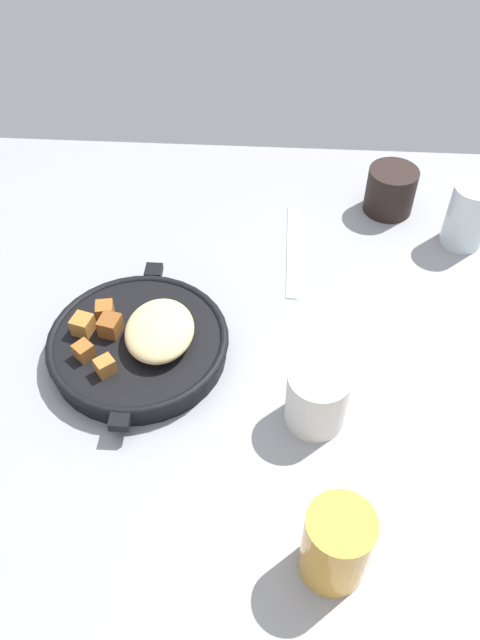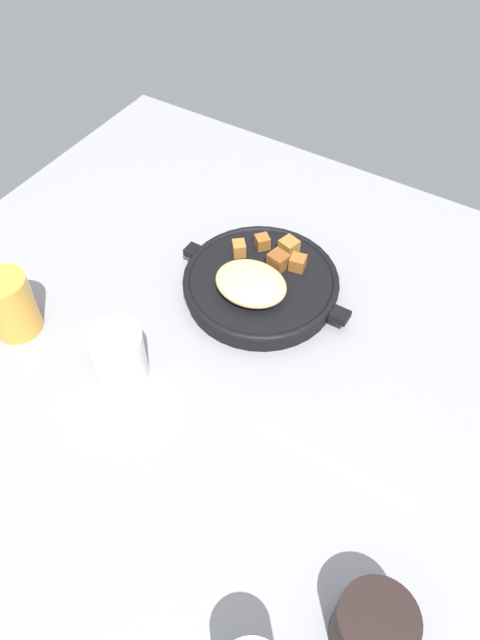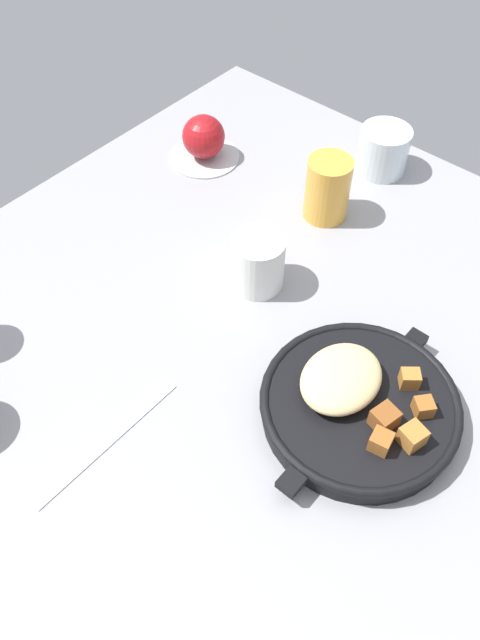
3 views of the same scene
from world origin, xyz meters
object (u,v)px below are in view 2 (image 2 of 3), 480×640
Objects in this scene: coffee_mug_dark at (373,628)px; juice_glass_amber at (10,305)px; butter_knife at (333,463)px; cast_iron_skillet at (262,284)px; ceramic_mug_white at (118,355)px.

juice_glass_amber is at bearing -10.62° from coffee_mug_dark.
cast_iron_skillet is at bearing -42.19° from butter_knife.
butter_knife is (-21.75, 19.85, -2.15)cm from cast_iron_skillet.
cast_iron_skillet is 3.52× the size of coffee_mug_dark.
juice_glass_amber reaches higher than ceramic_mug_white.
coffee_mug_dark is at bearing 169.38° from juice_glass_amber.
juice_glass_amber reaches higher than cast_iron_skillet.
cast_iron_skillet is at bearing -46.95° from coffee_mug_dark.
butter_knife is 2.66× the size of coffee_mug_dark.
ceramic_mug_white is at bearing -16.82° from coffee_mug_dark.
cast_iron_skillet is 36.50cm from juice_glass_amber.
juice_glass_amber is at bearing 5.27° from butter_knife.
juice_glass_amber is 18.18cm from ceramic_mug_white.
butter_knife is 49.37cm from juice_glass_amber.
ceramic_mug_white is at bearing -175.40° from juice_glass_amber.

